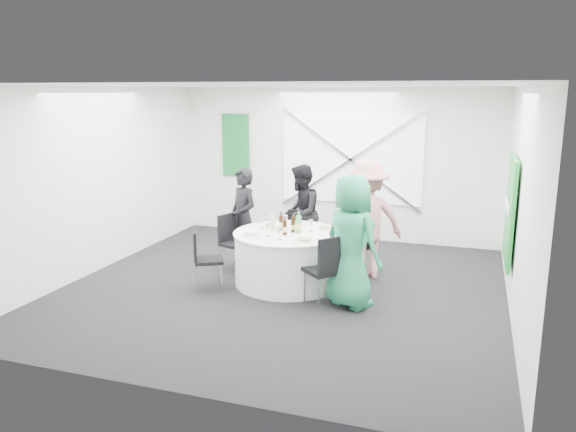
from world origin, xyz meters
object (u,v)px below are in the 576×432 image
(chair_front_left, at_px, (203,255))
(clear_water_bottle, at_px, (272,223))
(banquet_table, at_px, (288,258))
(chair_back, at_px, (298,232))
(person_man_back, at_px, (301,213))
(chair_back_left, at_px, (232,238))
(chair_front_right, at_px, (327,265))
(person_woman_pink, at_px, (367,220))
(chair_back_right, at_px, (356,240))
(green_water_bottle, at_px, (299,225))
(person_man_back_left, at_px, (243,217))
(person_woman_green, at_px, (351,241))

(chair_front_left, bearing_deg, clear_water_bottle, -83.14)
(banquet_table, xyz_separation_m, chair_back, (-0.20, 1.10, 0.10))
(chair_back, relative_size, person_man_back, 0.53)
(chair_back_left, xyz_separation_m, clear_water_bottle, (0.78, -0.33, 0.37))
(chair_front_right, height_order, person_woman_pink, person_woman_pink)
(chair_back_right, xyz_separation_m, person_woman_pink, (0.17, -0.10, 0.35))
(chair_front_right, distance_m, green_water_bottle, 0.99)
(chair_back_left, bearing_deg, chair_back_right, -59.49)
(chair_back, relative_size, person_woman_pink, 0.47)
(chair_back, height_order, chair_front_right, chair_front_right)
(person_man_back_left, relative_size, person_woman_pink, 0.88)
(chair_back_right, relative_size, green_water_bottle, 2.96)
(chair_back_right, xyz_separation_m, clear_water_bottle, (-1.08, -0.74, 0.35))
(person_man_back, distance_m, person_woman_green, 2.08)
(chair_back_right, relative_size, person_woman_pink, 0.52)
(banquet_table, height_order, chair_back, chair_back)
(person_woman_pink, distance_m, clear_water_bottle, 1.40)
(chair_back_right, xyz_separation_m, person_woman_green, (0.19, -1.30, 0.33))
(person_woman_pink, xyz_separation_m, person_woman_green, (0.03, -1.21, -0.02))
(chair_back, xyz_separation_m, clear_water_bottle, (-0.04, -1.10, 0.40))
(chair_back, distance_m, chair_front_left, 1.90)
(chair_back_left, relative_size, clear_water_bottle, 2.83)
(person_man_back, xyz_separation_m, person_woman_pink, (1.17, -0.49, 0.09))
(person_man_back, relative_size, person_woman_pink, 0.90)
(person_man_back_left, bearing_deg, clear_water_bottle, -7.67)
(green_water_bottle, bearing_deg, person_woman_green, -33.57)
(chair_front_right, relative_size, person_man_back_left, 0.61)
(banquet_table, distance_m, clear_water_bottle, 0.55)
(chair_back, height_order, person_man_back_left, person_man_back_left)
(chair_front_left, distance_m, green_water_bottle, 1.41)
(banquet_table, relative_size, person_woman_green, 0.91)
(chair_back, height_order, person_woman_green, person_woman_green)
(chair_back_left, height_order, person_man_back_left, person_man_back_left)
(clear_water_bottle, bearing_deg, person_woman_pink, 27.14)
(chair_front_left, height_order, green_water_bottle, green_water_bottle)
(person_man_back, bearing_deg, green_water_bottle, 7.64)
(person_man_back, height_order, person_woman_pink, person_woman_pink)
(banquet_table, height_order, chair_back_right, chair_back_right)
(chair_front_right, bearing_deg, clear_water_bottle, -82.55)
(chair_back, relative_size, person_woman_green, 0.48)
(person_man_back_left, bearing_deg, person_man_back, 66.40)
(banquet_table, bearing_deg, person_woman_pink, 32.51)
(banquet_table, height_order, person_man_back, person_man_back)
(person_woman_pink, distance_m, green_water_bottle, 1.06)
(chair_front_left, distance_m, person_man_back_left, 1.25)
(chair_front_left, bearing_deg, person_man_back, -56.79)
(chair_back_right, distance_m, person_man_back, 1.11)
(person_woman_green, bearing_deg, person_woman_pink, -60.33)
(chair_back_right, height_order, person_man_back, person_man_back)
(chair_back_right, bearing_deg, person_man_back_left, -127.30)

